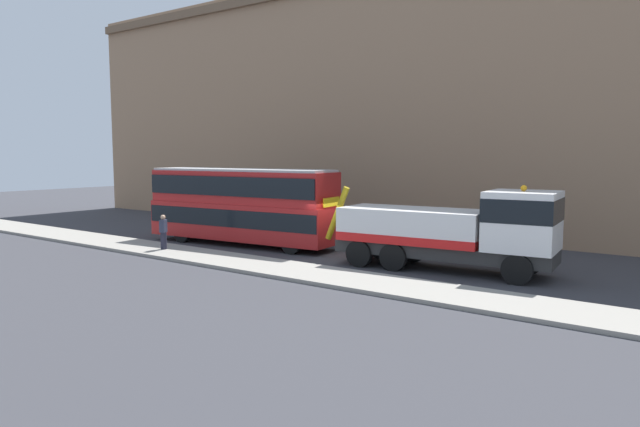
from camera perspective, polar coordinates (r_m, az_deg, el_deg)
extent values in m
plane|color=#38383D|center=(27.43, 2.03, -4.26)|extent=(120.00, 120.00, 0.00)
cube|color=gray|center=(24.12, -3.61, -5.52)|extent=(60.00, 2.80, 0.15)
cube|color=#9E7A5B|center=(34.74, 10.40, 11.05)|extent=(60.00, 1.20, 16.00)
cube|color=#2D2D2D|center=(24.60, 11.97, -3.57)|extent=(9.16, 3.02, 0.55)
cube|color=white|center=(23.57, 19.42, -0.70)|extent=(2.83, 2.83, 2.30)
cube|color=black|center=(23.52, 19.46, 0.39)|extent=(2.85, 2.85, 0.90)
cube|color=silver|center=(24.90, 9.19, -1.13)|extent=(6.31, 3.15, 1.40)
cube|color=red|center=(24.97, 9.17, -2.31)|extent=(6.32, 3.20, 0.36)
cylinder|color=#B79914|center=(26.46, 1.73, 0.02)|extent=(1.25, 0.39, 2.52)
sphere|color=orange|center=(23.46, 19.53, 2.38)|extent=(0.24, 0.24, 0.24)
cylinder|color=black|center=(24.87, 20.03, -4.34)|extent=(1.19, 0.44, 1.16)
cylinder|color=black|center=(22.73, 18.95, -5.26)|extent=(1.19, 0.44, 1.16)
cylinder|color=black|center=(26.25, 9.24, -3.52)|extent=(1.19, 0.44, 1.16)
cylinder|color=black|center=(24.23, 7.28, -4.29)|extent=(1.19, 0.44, 1.16)
cylinder|color=black|center=(26.87, 6.07, -3.25)|extent=(1.19, 0.44, 1.16)
cylinder|color=black|center=(24.91, 3.90, -3.97)|extent=(1.19, 0.44, 1.16)
cube|color=#AD1E1E|center=(31.02, -7.75, -0.71)|extent=(11.18, 3.49, 1.90)
cube|color=#AD1E1E|center=(30.86, -7.80, 2.61)|extent=(10.95, 3.37, 1.70)
cube|color=black|center=(30.99, -7.76, -0.25)|extent=(11.08, 3.53, 0.90)
cube|color=black|center=(30.85, -7.80, 2.79)|extent=(10.86, 3.51, 1.00)
cube|color=#B2B2B2|center=(30.82, -7.82, 4.30)|extent=(10.73, 3.25, 0.12)
cube|color=yellow|center=(27.78, 1.13, 1.15)|extent=(0.20, 1.50, 0.44)
cylinder|color=black|center=(29.76, -0.55, -2.43)|extent=(1.06, 0.39, 1.04)
cylinder|color=black|center=(27.97, -2.86, -2.99)|extent=(1.06, 0.39, 1.04)
cylinder|color=black|center=(34.05, -10.93, -1.47)|extent=(1.06, 0.39, 1.04)
cylinder|color=black|center=(32.49, -13.48, -1.88)|extent=(1.06, 0.39, 1.04)
cylinder|color=#232333|center=(29.52, -15.22, -2.61)|extent=(0.40, 0.40, 0.85)
cube|color=#2D3347|center=(29.42, -15.26, -1.19)|extent=(0.41, 0.47, 0.62)
sphere|color=tan|center=(29.38, -15.28, -0.36)|extent=(0.24, 0.24, 0.24)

